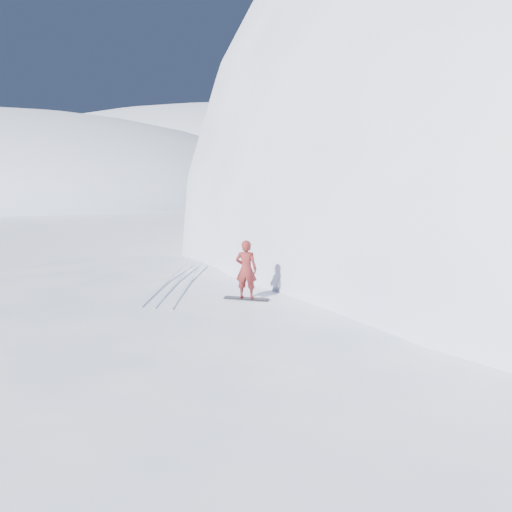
{
  "coord_description": "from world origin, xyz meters",
  "views": [
    {
      "loc": [
        6.54,
        -9.64,
        6.72
      ],
      "look_at": [
        2.13,
        4.93,
        3.5
      ],
      "focal_mm": 35.0,
      "sensor_mm": 36.0,
      "label": 1
    }
  ],
  "objects": [
    {
      "name": "ground",
      "position": [
        0.0,
        0.0,
        0.0
      ],
      "size": [
        400.0,
        400.0,
        0.0
      ],
      "primitive_type": "plane",
      "color": "white",
      "rests_on": "ground"
    },
    {
      "name": "near_ridge",
      "position": [
        1.0,
        3.0,
        0.0
      ],
      "size": [
        36.0,
        28.0,
        4.8
      ],
      "primitive_type": "ellipsoid",
      "color": "white",
      "rests_on": "ground"
    },
    {
      "name": "peak_shoulder",
      "position": [
        10.0,
        20.0,
        0.0
      ],
      "size": [
        28.0,
        24.0,
        18.0
      ],
      "primitive_type": "ellipsoid",
      "color": "white",
      "rests_on": "ground"
    },
    {
      "name": "far_ridge_c",
      "position": [
        -40.0,
        110.0,
        0.0
      ],
      "size": [
        140.0,
        90.0,
        36.0
      ],
      "primitive_type": "ellipsoid",
      "color": "white",
      "rests_on": "ground"
    },
    {
      "name": "wind_bumps",
      "position": [
        -0.56,
        2.12,
        0.0
      ],
      "size": [
        16.0,
        14.4,
        1.0
      ],
      "color": "white",
      "rests_on": "ground"
    },
    {
      "name": "snowboard",
      "position": [
        2.13,
        3.93,
        2.41
      ],
      "size": [
        1.37,
        0.37,
        0.02
      ],
      "primitive_type": "cube",
      "rotation": [
        0.0,
        0.0,
        0.09
      ],
      "color": "black",
      "rests_on": "near_ridge"
    },
    {
      "name": "snowboarder",
      "position": [
        2.13,
        3.93,
        3.3
      ],
      "size": [
        0.67,
        0.47,
        1.76
      ],
      "primitive_type": "imported",
      "rotation": [
        0.0,
        0.0,
        3.23
      ],
      "color": "maroon",
      "rests_on": "snowboard"
    },
    {
      "name": "board_tracks",
      "position": [
        -0.69,
        5.19,
        2.42
      ],
      "size": [
        2.22,
        5.89,
        0.04
      ],
      "color": "silver",
      "rests_on": "ground"
    }
  ]
}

